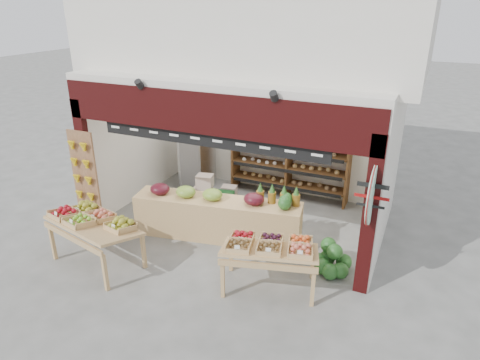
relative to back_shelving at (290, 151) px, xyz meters
name	(u,v)px	position (x,y,z in m)	size (l,w,h in m)	color
ground	(234,227)	(-0.51, -1.97, -1.13)	(60.00, 60.00, 0.00)	#61615D
shop_structure	(266,23)	(-0.51, -0.36, 2.79)	(6.36, 5.12, 5.40)	white
banana_board	(84,177)	(-3.24, -3.14, -0.01)	(0.60, 0.15, 1.80)	#996545
gift_sign	(372,195)	(2.24, -3.12, 0.62)	(0.04, 0.93, 0.92)	#C3F5D4
back_shelving	(290,151)	(0.00, 0.00, 0.00)	(2.81, 0.46, 1.75)	brown
refrigerator	(197,154)	(-2.21, -0.45, -0.26)	(0.67, 0.67, 1.73)	silver
cardboard_stack	(214,191)	(-1.48, -0.99, -0.90)	(1.01, 0.77, 0.64)	beige
mid_counter	(217,217)	(-0.65, -2.45, -0.68)	(3.32, 1.19, 1.03)	tan
display_table_left	(91,221)	(-2.26, -4.09, -0.33)	(1.79, 1.25, 1.04)	tan
display_table_right	(270,247)	(0.85, -3.55, -0.37)	(1.68, 1.21, 0.98)	tan
watermelon_pile	(331,261)	(1.67, -2.68, -0.93)	(0.67, 0.69, 0.53)	#1C4818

